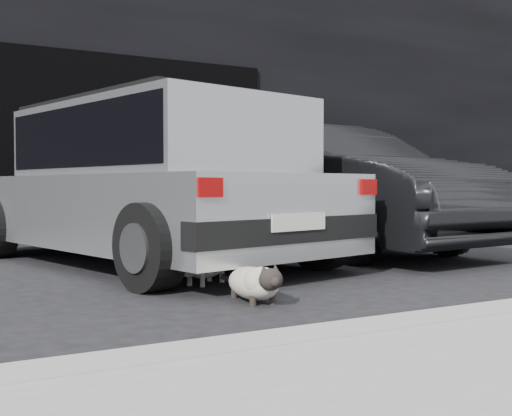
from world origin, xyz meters
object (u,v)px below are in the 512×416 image
cat_siamese (256,283)px  second_car (321,186)px  silver_hatchback (151,177)px  cat_white (209,263)px

cat_siamese → second_car: bearing=-126.0°
silver_hatchback → cat_white: silver_hatchback is taller
second_car → silver_hatchback: bearing=-177.2°
cat_siamese → cat_white: bearing=-88.8°
silver_hatchback → cat_siamese: size_ratio=5.52×
second_car → cat_white: bearing=-148.3°
cat_siamese → silver_hatchback: bearing=-86.9°
silver_hatchback → cat_siamese: (-0.11, -2.27, -0.71)m
second_car → cat_white: (-2.26, -1.72, -0.59)m
cat_white → second_car: bearing=95.6°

